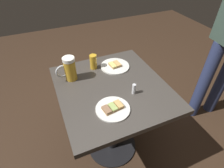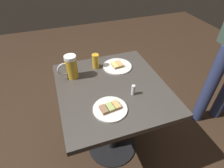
# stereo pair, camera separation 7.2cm
# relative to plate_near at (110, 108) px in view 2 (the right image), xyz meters

# --- Properties ---
(ground_plane) EXTENTS (6.00, 6.00, 0.00)m
(ground_plane) POSITION_rel_plate_near_xyz_m (0.20, -0.08, -0.74)
(ground_plane) COLOR #382619
(cafe_table) EXTENTS (0.79, 0.73, 0.74)m
(cafe_table) POSITION_rel_plate_near_xyz_m (0.20, -0.08, -0.16)
(cafe_table) COLOR black
(cafe_table) RESTS_ON ground_plane
(plate_near) EXTENTS (0.21, 0.21, 0.03)m
(plate_near) POSITION_rel_plate_near_xyz_m (0.00, 0.00, 0.00)
(plate_near) COLOR white
(plate_near) RESTS_ON cafe_table
(plate_far) EXTENTS (0.23, 0.23, 0.03)m
(plate_far) POSITION_rel_plate_near_xyz_m (0.41, -0.20, -0.00)
(plate_far) COLOR white
(plate_far) RESTS_ON cafe_table
(beer_mug) EXTENTS (0.08, 0.14, 0.18)m
(beer_mug) POSITION_rel_plate_near_xyz_m (0.39, 0.16, 0.08)
(beer_mug) COLOR gold
(beer_mug) RESTS_ON cafe_table
(beer_glass_small) EXTENTS (0.05, 0.05, 0.11)m
(beer_glass_small) POSITION_rel_plate_near_xyz_m (0.46, -0.04, 0.05)
(beer_glass_small) COLOR gold
(beer_glass_small) RESTS_ON cafe_table
(salt_shaker) EXTENTS (0.02, 0.02, 0.07)m
(salt_shaker) POSITION_rel_plate_near_xyz_m (0.08, -0.18, 0.03)
(salt_shaker) COLOR silver
(salt_shaker) RESTS_ON cafe_table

